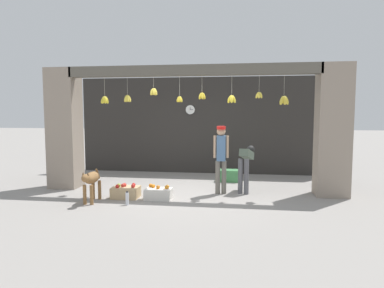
{
  "coord_description": "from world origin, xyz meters",
  "views": [
    {
      "loc": [
        1.13,
        -7.63,
        1.87
      ],
      "look_at": [
        0.0,
        0.41,
        1.11
      ],
      "focal_mm": 32.0,
      "sensor_mm": 36.0,
      "label": 1
    }
  ],
  "objects_px": {
    "worker_stooping": "(246,162)",
    "fruit_crate_oranges": "(158,194)",
    "fruit_crate_apples": "(126,192)",
    "shopkeeper": "(221,155)",
    "water_bottle": "(127,199)",
    "wall_clock": "(190,110)",
    "produce_box_green": "(228,176)",
    "dog": "(91,180)"
  },
  "relations": [
    {
      "from": "fruit_crate_apples",
      "to": "wall_clock",
      "type": "bearing_deg",
      "value": 73.76
    },
    {
      "from": "worker_stooping",
      "to": "water_bottle",
      "type": "height_order",
      "value": "worker_stooping"
    },
    {
      "from": "dog",
      "to": "fruit_crate_oranges",
      "type": "xyz_separation_m",
      "value": [
        1.32,
        0.44,
        -0.35
      ]
    },
    {
      "from": "worker_stooping",
      "to": "fruit_crate_oranges",
      "type": "bearing_deg",
      "value": -137.85
    },
    {
      "from": "fruit_crate_oranges",
      "to": "fruit_crate_apples",
      "type": "bearing_deg",
      "value": 179.17
    },
    {
      "from": "shopkeeper",
      "to": "wall_clock",
      "type": "bearing_deg",
      "value": -71.03
    },
    {
      "from": "worker_stooping",
      "to": "water_bottle",
      "type": "bearing_deg",
      "value": -132.49
    },
    {
      "from": "fruit_crate_apples",
      "to": "shopkeeper",
      "type": "bearing_deg",
      "value": 17.81
    },
    {
      "from": "dog",
      "to": "produce_box_green",
      "type": "relative_size",
      "value": 1.57
    },
    {
      "from": "fruit_crate_apples",
      "to": "water_bottle",
      "type": "bearing_deg",
      "value": -68.36
    },
    {
      "from": "worker_stooping",
      "to": "fruit_crate_oranges",
      "type": "relative_size",
      "value": 1.91
    },
    {
      "from": "fruit_crate_apples",
      "to": "worker_stooping",
      "type": "bearing_deg",
      "value": 19.53
    },
    {
      "from": "produce_box_green",
      "to": "dog",
      "type": "bearing_deg",
      "value": -137.09
    },
    {
      "from": "produce_box_green",
      "to": "fruit_crate_oranges",
      "type": "bearing_deg",
      "value": -124.11
    },
    {
      "from": "produce_box_green",
      "to": "worker_stooping",
      "type": "bearing_deg",
      "value": -69.21
    },
    {
      "from": "worker_stooping",
      "to": "shopkeeper",
      "type": "bearing_deg",
      "value": -139.04
    },
    {
      "from": "fruit_crate_oranges",
      "to": "wall_clock",
      "type": "xyz_separation_m",
      "value": [
        0.22,
        3.29,
        1.83
      ]
    },
    {
      "from": "shopkeeper",
      "to": "water_bottle",
      "type": "bearing_deg",
      "value": 30.19
    },
    {
      "from": "dog",
      "to": "fruit_crate_oranges",
      "type": "height_order",
      "value": "dog"
    },
    {
      "from": "fruit_crate_oranges",
      "to": "shopkeeper",
      "type": "bearing_deg",
      "value": 27.08
    },
    {
      "from": "water_bottle",
      "to": "wall_clock",
      "type": "relative_size",
      "value": 0.96
    },
    {
      "from": "water_bottle",
      "to": "wall_clock",
      "type": "height_order",
      "value": "wall_clock"
    },
    {
      "from": "worker_stooping",
      "to": "wall_clock",
      "type": "distance_m",
      "value": 3.13
    },
    {
      "from": "shopkeeper",
      "to": "water_bottle",
      "type": "distance_m",
      "value": 2.32
    },
    {
      "from": "shopkeeper",
      "to": "water_bottle",
      "type": "height_order",
      "value": "shopkeeper"
    },
    {
      "from": "wall_clock",
      "to": "shopkeeper",
      "type": "bearing_deg",
      "value": -67.41
    },
    {
      "from": "dog",
      "to": "worker_stooping",
      "type": "distance_m",
      "value": 3.49
    },
    {
      "from": "worker_stooping",
      "to": "fruit_crate_apples",
      "type": "xyz_separation_m",
      "value": [
        -2.61,
        -0.93,
        -0.57
      ]
    },
    {
      "from": "worker_stooping",
      "to": "water_bottle",
      "type": "relative_size",
      "value": 3.75
    },
    {
      "from": "worker_stooping",
      "to": "wall_clock",
      "type": "xyz_separation_m",
      "value": [
        -1.66,
        2.35,
        1.24
      ]
    },
    {
      "from": "dog",
      "to": "worker_stooping",
      "type": "xyz_separation_m",
      "value": [
        3.19,
        1.38,
        0.24
      ]
    },
    {
      "from": "worker_stooping",
      "to": "wall_clock",
      "type": "height_order",
      "value": "wall_clock"
    },
    {
      "from": "water_bottle",
      "to": "worker_stooping",
      "type": "bearing_deg",
      "value": 31.92
    },
    {
      "from": "worker_stooping",
      "to": "produce_box_green",
      "type": "bearing_deg",
      "value": 126.37
    },
    {
      "from": "shopkeeper",
      "to": "fruit_crate_oranges",
      "type": "height_order",
      "value": "shopkeeper"
    },
    {
      "from": "shopkeeper",
      "to": "produce_box_green",
      "type": "xyz_separation_m",
      "value": [
        0.13,
        1.44,
        -0.75
      ]
    },
    {
      "from": "dog",
      "to": "fruit_crate_apples",
      "type": "relative_size",
      "value": 1.52
    },
    {
      "from": "fruit_crate_apples",
      "to": "water_bottle",
      "type": "xyz_separation_m",
      "value": [
        0.22,
        -0.56,
        0.0
      ]
    },
    {
      "from": "fruit_crate_apples",
      "to": "produce_box_green",
      "type": "bearing_deg",
      "value": 44.09
    },
    {
      "from": "shopkeeper",
      "to": "produce_box_green",
      "type": "height_order",
      "value": "shopkeeper"
    },
    {
      "from": "dog",
      "to": "produce_box_green",
      "type": "xyz_separation_m",
      "value": [
        2.75,
        2.55,
        -0.31
      ]
    },
    {
      "from": "fruit_crate_apples",
      "to": "produce_box_green",
      "type": "relative_size",
      "value": 1.04
    }
  ]
}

